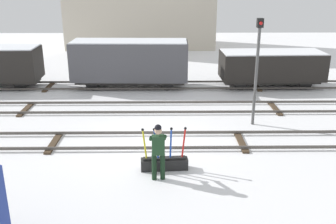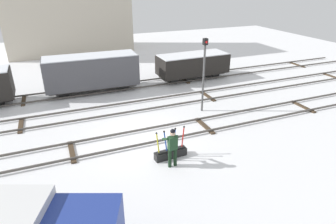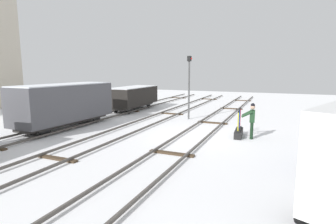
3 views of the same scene
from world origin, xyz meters
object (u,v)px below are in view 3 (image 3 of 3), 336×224
object	(u,v)px
rail_worker	(252,119)
freight_car_near_switch	(133,96)
switch_lever_frame	(239,132)
freight_car_far_end	(65,103)
signal_post	(189,82)

from	to	relation	value
rail_worker	freight_car_near_switch	distance (m)	12.20
switch_lever_frame	freight_car_near_switch	world-z (taller)	freight_car_near_switch
rail_worker	freight_car_far_end	distance (m)	10.65
freight_car_near_switch	freight_car_far_end	bearing A→B (deg)	178.38
rail_worker	freight_car_near_switch	size ratio (longest dim) A/B	0.32
switch_lever_frame	freight_car_far_end	bearing A→B (deg)	96.80
freight_car_near_switch	signal_post	bearing A→B (deg)	-112.72
switch_lever_frame	rail_worker	bearing A→B (deg)	-110.19
rail_worker	switch_lever_frame	bearing A→B (deg)	69.81
freight_car_near_switch	rail_worker	bearing A→B (deg)	-122.18
switch_lever_frame	freight_car_near_switch	size ratio (longest dim) A/B	0.27
switch_lever_frame	rail_worker	xyz separation A→B (m)	(-0.19, -0.63, 0.78)
rail_worker	freight_car_near_switch	world-z (taller)	freight_car_near_switch
switch_lever_frame	freight_car_far_end	world-z (taller)	freight_car_far_end
freight_car_near_switch	switch_lever_frame	bearing A→B (deg)	-122.98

